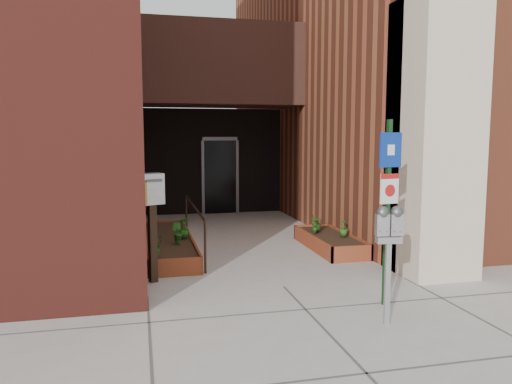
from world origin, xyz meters
TOP-DOWN VIEW (x-y plane):
  - ground at (0.00, 0.00)m, footprint 80.00×80.00m
  - architecture at (-0.18, 6.89)m, footprint 20.00×14.60m
  - planter_left at (-1.55, 2.70)m, footprint 0.90×3.60m
  - planter_right at (1.60, 2.20)m, footprint 0.80×2.20m
  - handrail at (-1.05, 2.65)m, footprint 0.04×3.34m
  - parking_meter at (0.79, -1.69)m, footprint 0.33×0.17m
  - sign_post at (1.10, -1.07)m, footprint 0.33×0.11m
  - payment_dropbox at (-1.89, 0.71)m, footprint 0.40×0.35m
  - shrub_left_a at (-1.85, 1.23)m, footprint 0.41×0.41m
  - shrub_left_b at (-1.42, 2.12)m, footprint 0.28×0.28m
  - shrub_left_c at (-1.26, 2.58)m, footprint 0.24×0.24m
  - shrub_left_d at (-1.85, 4.15)m, footprint 0.25×0.25m
  - shrub_right_a at (1.80, 2.00)m, footprint 0.19×0.19m
  - shrub_right_b at (1.37, 2.41)m, footprint 0.22×0.22m
  - shrub_right_c at (1.47, 2.61)m, footprint 0.39×0.39m

SIDE VIEW (x-z plane):
  - ground at x=0.00m, z-range 0.00..0.00m
  - planter_left at x=-1.55m, z-range -0.02..0.28m
  - planter_right at x=1.60m, z-range -0.02..0.28m
  - shrub_right_a at x=1.80m, z-range 0.30..0.62m
  - shrub_left_a at x=-1.85m, z-range 0.30..0.62m
  - shrub_right_b at x=1.37m, z-range 0.30..0.62m
  - shrub_right_c at x=1.47m, z-range 0.30..0.63m
  - shrub_left_b at x=-1.42m, z-range 0.30..0.67m
  - shrub_left_c at x=-1.26m, z-range 0.30..0.67m
  - shrub_left_d at x=-1.85m, z-range 0.30..0.71m
  - handrail at x=-1.05m, z-range 0.30..1.20m
  - parking_meter at x=0.79m, z-range 0.39..1.83m
  - payment_dropbox at x=-1.89m, z-range 0.37..2.06m
  - sign_post at x=1.10m, z-range 0.28..2.75m
  - architecture at x=-0.18m, z-range -0.02..9.98m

